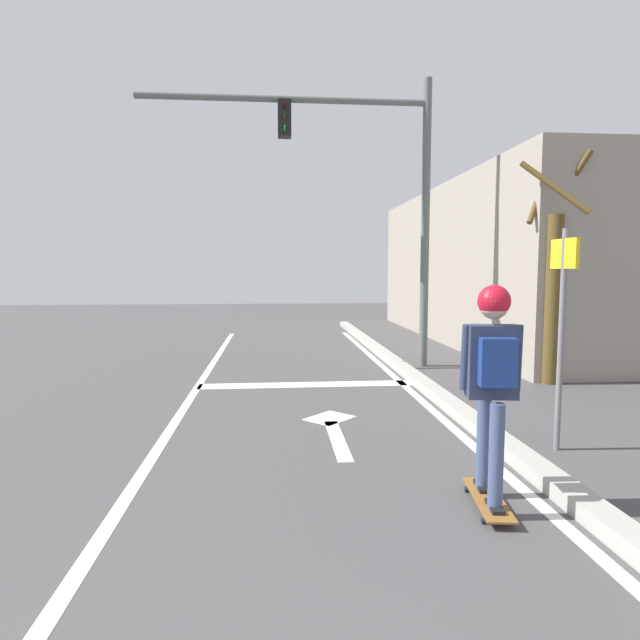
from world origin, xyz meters
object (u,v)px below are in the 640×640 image
at_px(traffic_signal_mast, 361,171).
at_px(skater, 493,365).
at_px(skateboard, 488,499).
at_px(street_sign_post, 562,307).
at_px(roadside_tree, 553,285).

bearing_deg(traffic_signal_mast, skater, -89.85).
bearing_deg(skateboard, street_sign_post, 44.77).
bearing_deg(skater, roadside_tree, 56.99).
bearing_deg(skateboard, roadside_tree, 56.91).
height_order(skateboard, street_sign_post, street_sign_post).
relative_size(skater, street_sign_post, 0.74).
bearing_deg(street_sign_post, skateboard, -135.23).
relative_size(street_sign_post, roadside_tree, 0.60).
relative_size(skateboard, traffic_signal_mast, 0.16).
bearing_deg(roadside_tree, skateboard, -123.09).
xyz_separation_m(traffic_signal_mast, street_sign_post, (1.26, -4.84, -2.20)).
bearing_deg(street_sign_post, traffic_signal_mast, 104.61).
bearing_deg(traffic_signal_mast, skateboard, -89.83).
bearing_deg(street_sign_post, skater, -134.91).
bearing_deg(roadside_tree, street_sign_post, -117.03).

